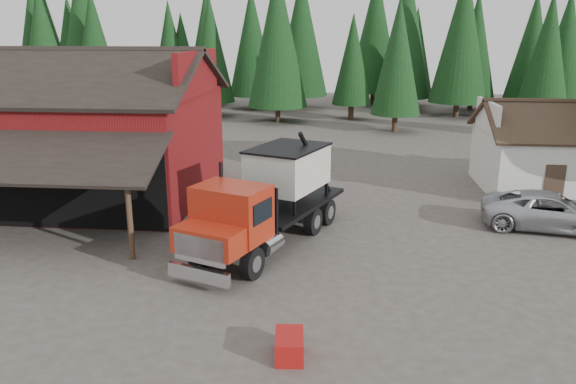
{
  "coord_description": "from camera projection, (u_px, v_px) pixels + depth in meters",
  "views": [
    {
      "loc": [
        1.7,
        -15.91,
        7.82
      ],
      "look_at": [
        -0.31,
        5.03,
        1.8
      ],
      "focal_mm": 35.0,
      "sensor_mm": 36.0,
      "label": 1
    }
  ],
  "objects": [
    {
      "name": "ground",
      "position": [
        282.0,
        292.0,
        17.53
      ],
      "size": [
        120.0,
        120.0,
        0.0
      ],
      "primitive_type": "plane",
      "color": "#463F37",
      "rests_on": "ground"
    },
    {
      "name": "red_barn",
      "position": [
        79.0,
        141.0,
        27.28
      ],
      "size": [
        12.8,
        13.63,
        7.18
      ],
      "color": "maroon",
      "rests_on": "ground"
    },
    {
      "name": "near_pine_d",
      "position": [
        277.0,
        37.0,
        48.4
      ],
      "size": [
        5.28,
        5.28,
        13.4
      ],
      "color": "#382619",
      "rests_on": "ground"
    },
    {
      "name": "conifer_backdrop",
      "position": [
        325.0,
        111.0,
        57.72
      ],
      "size": [
        76.0,
        16.0,
        16.0
      ],
      "primitive_type": null,
      "color": "black",
      "rests_on": "ground"
    },
    {
      "name": "equip_box",
      "position": [
        289.0,
        346.0,
        13.94
      ],
      "size": [
        0.79,
        1.16,
        0.6
      ],
      "primitive_type": "cube",
      "rotation": [
        0.0,
        0.0,
        0.09
      ],
      "color": "maroon",
      "rests_on": "ground"
    },
    {
      "name": "farmhouse",
      "position": [
        565.0,
        158.0,
        28.32
      ],
      "size": [
        8.6,
        6.42,
        4.65
      ],
      "color": "silver",
      "rests_on": "ground"
    },
    {
      "name": "near_pine_b",
      "position": [
        398.0,
        57.0,
        44.07
      ],
      "size": [
        3.96,
        3.96,
        10.4
      ],
      "color": "#382619",
      "rests_on": "ground"
    },
    {
      "name": "feed_truck",
      "position": [
        269.0,
        196.0,
        20.94
      ],
      "size": [
        5.57,
        9.24,
        4.06
      ],
      "rotation": [
        0.0,
        0.0,
        -0.38
      ],
      "color": "black",
      "rests_on": "ground"
    },
    {
      "name": "silver_car",
      "position": [
        551.0,
        211.0,
        22.95
      ],
      "size": [
        5.8,
        3.46,
        1.51
      ],
      "primitive_type": "imported",
      "rotation": [
        0.0,
        0.0,
        1.39
      ],
      "color": "#B7B9BF",
      "rests_on": "ground"
    },
    {
      "name": "near_pine_a",
      "position": [
        44.0,
        50.0,
        44.59
      ],
      "size": [
        4.4,
        4.4,
        11.4
      ],
      "color": "#382619",
      "rests_on": "ground"
    }
  ]
}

